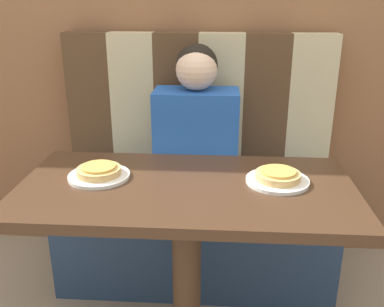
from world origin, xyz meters
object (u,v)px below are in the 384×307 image
object	(u,v)px
person	(196,123)
pizza_left	(99,170)
pizza_right	(278,175)
plate_right	(277,181)
plate_left	(99,176)

from	to	relation	value
person	pizza_left	bearing A→B (deg)	-119.58
person	pizza_right	world-z (taller)	person
plate_right	pizza_left	world-z (taller)	pizza_left
plate_left	plate_right	distance (m)	0.59
pizza_left	pizza_right	size ratio (longest dim) A/B	1.00
person	plate_right	size ratio (longest dim) A/B	3.16
person	plate_left	xyz separation A→B (m)	(-0.30, -0.52, -0.04)
person	plate_left	distance (m)	0.60
plate_left	pizza_right	xyz separation A→B (m)	(0.59, 0.00, 0.02)
plate_left	pizza_right	world-z (taller)	pizza_right
pizza_left	person	bearing A→B (deg)	60.42
person	pizza_right	xyz separation A→B (m)	(0.30, -0.52, -0.02)
plate_right	pizza_right	xyz separation A→B (m)	(0.00, 0.00, 0.02)
pizza_left	plate_right	bearing A→B (deg)	-0.00
person	plate_left	world-z (taller)	person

